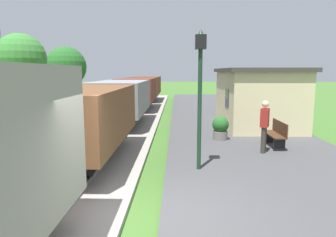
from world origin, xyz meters
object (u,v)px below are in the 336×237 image
person_waiting (264,125)px  tree_field_left (21,59)px  bench_near_hut (276,134)px  station_hut (256,97)px  bench_down_platform (229,104)px  tree_field_distant (66,67)px  freight_train (118,100)px  potted_planter (220,128)px  lamp_post_near (200,75)px

person_waiting → tree_field_left: bearing=-15.7°
person_waiting → bench_near_hut: bearing=-104.8°
station_hut → bench_down_platform: bearing=94.3°
person_waiting → tree_field_distant: bearing=-30.6°
station_hut → tree_field_distant: bearing=137.0°
bench_down_platform → freight_train: bearing=-140.6°
station_hut → bench_down_platform: 5.35m
potted_planter → tree_field_left: size_ratio=0.17×
person_waiting → potted_planter: 2.26m
tree_field_distant → tree_field_left: bearing=-94.4°
bench_near_hut → bench_down_platform: same height
station_hut → potted_planter: 4.09m
potted_planter → lamp_post_near: 4.35m
station_hut → lamp_post_near: lamp_post_near is taller
tree_field_left → bench_near_hut: bearing=-36.4°
lamp_post_near → bench_down_platform: bearing=76.7°
bench_near_hut → tree_field_left: size_ratio=0.27×
person_waiting → tree_field_distant: tree_field_distant is taller
freight_train → person_waiting: size_ratio=19.06×
bench_near_hut → tree_field_distant: 22.47m
bench_down_platform → lamp_post_near: 12.74m
bench_near_hut → potted_planter: (-1.80, 1.09, 0.00)m
bench_down_platform → station_hut: bearing=-85.7°
station_hut → bench_near_hut: (-0.40, -4.41, -0.93)m
lamp_post_near → tree_field_left: bearing=131.0°
freight_train → tree_field_left: tree_field_left is taller
tree_field_left → freight_train: bearing=-37.8°
bench_down_platform → tree_field_distant: tree_field_distant is taller
person_waiting → tree_field_left: size_ratio=0.31×
bench_near_hut → bench_down_platform: size_ratio=1.00×
bench_near_hut → potted_planter: size_ratio=1.64×
station_hut → tree_field_left: 16.03m
bench_down_platform → person_waiting: bearing=-93.6°
freight_train → bench_down_platform: 8.32m
person_waiting → station_hut: bearing=-77.3°
station_hut → person_waiting: station_hut is taller
freight_train → person_waiting: (5.74, -5.21, -0.28)m
tree_field_distant → potted_planter: bearing=-54.1°
freight_train → lamp_post_near: size_ratio=8.81×
lamp_post_near → tree_field_distant: tree_field_distant is taller
tree_field_distant → person_waiting: bearing=-54.6°
bench_near_hut → bench_down_platform: (0.00, 9.66, 0.00)m
potted_planter → station_hut: bearing=56.5°
lamp_post_near → tree_field_left: size_ratio=0.68×
tree_field_left → person_waiting: bearing=-39.7°
person_waiting → potted_planter: size_ratio=1.87×
lamp_post_near → station_hut: bearing=64.8°
potted_planter → lamp_post_near: bearing=-106.7°
tree_field_left → tree_field_distant: (0.55, 7.09, -0.44)m
station_hut → potted_planter: size_ratio=6.33×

